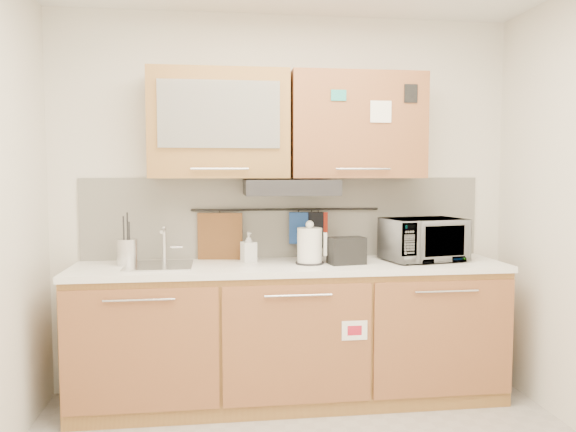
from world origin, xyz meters
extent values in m
plane|color=silver|center=(0.00, 1.50, 1.30)|extent=(3.20, 0.00, 3.20)
cube|color=olive|center=(0.00, 1.20, 0.44)|extent=(2.80, 0.60, 0.88)
cube|color=black|center=(0.00, 1.20, 0.05)|extent=(2.80, 0.54, 0.10)
cube|color=#915A33|center=(-0.93, 0.89, 0.47)|extent=(0.91, 0.02, 0.74)
cylinder|color=silver|center=(-0.93, 0.86, 0.78)|extent=(0.41, 0.01, 0.01)
cube|color=#915A33|center=(0.00, 0.89, 0.47)|extent=(0.91, 0.02, 0.74)
cylinder|color=silver|center=(0.00, 0.86, 0.78)|extent=(0.41, 0.01, 0.01)
cube|color=#915A33|center=(0.93, 0.89, 0.47)|extent=(0.91, 0.02, 0.74)
cylinder|color=silver|center=(0.93, 0.86, 0.78)|extent=(0.41, 0.01, 0.01)
cube|color=white|center=(0.00, 1.19, 0.90)|extent=(2.82, 0.62, 0.04)
cube|color=silver|center=(0.00, 1.49, 1.20)|extent=(2.80, 0.02, 0.56)
cube|color=olive|center=(-0.46, 1.32, 1.83)|extent=(0.90, 0.35, 0.70)
cube|color=silver|center=(-0.46, 1.14, 1.88)|extent=(0.76, 0.02, 0.42)
cube|color=#915A33|center=(0.46, 1.32, 1.83)|extent=(0.90, 0.35, 0.70)
cube|color=white|center=(0.58, 1.14, 1.91)|extent=(0.14, 0.00, 0.14)
cube|color=black|center=(0.00, 1.25, 1.42)|extent=(0.60, 0.46, 0.10)
cube|color=silver|center=(-0.85, 1.20, 0.92)|extent=(0.42, 0.40, 0.03)
cylinder|color=silver|center=(-0.83, 1.36, 1.04)|extent=(0.03, 0.03, 0.24)
cylinder|color=silver|center=(-0.83, 1.28, 1.14)|extent=(0.02, 0.18, 0.02)
cylinder|color=black|center=(0.00, 1.45, 1.26)|extent=(1.30, 0.02, 0.02)
cylinder|color=silver|center=(-1.06, 1.27, 1.01)|extent=(0.15, 0.15, 0.17)
cylinder|color=black|center=(-1.08, 1.28, 1.08)|extent=(0.01, 0.01, 0.32)
cylinder|color=black|center=(-1.04, 1.25, 1.06)|extent=(0.01, 0.01, 0.28)
cylinder|color=black|center=(-1.06, 1.29, 1.09)|extent=(0.01, 0.01, 0.34)
cylinder|color=black|center=(-1.07, 1.25, 1.04)|extent=(0.01, 0.01, 0.25)
cylinder|color=silver|center=(0.12, 1.17, 1.04)|extent=(0.17, 0.17, 0.24)
sphere|color=silver|center=(0.12, 1.17, 1.18)|extent=(0.05, 0.05, 0.05)
cube|color=silver|center=(0.22, 1.16, 1.05)|extent=(0.02, 0.03, 0.15)
cylinder|color=black|center=(0.12, 1.17, 0.93)|extent=(0.18, 0.18, 0.01)
cube|color=black|center=(0.36, 1.13, 1.01)|extent=(0.25, 0.17, 0.18)
cube|color=black|center=(0.32, 1.13, 1.09)|extent=(0.08, 0.11, 0.01)
cube|color=black|center=(0.40, 1.14, 1.09)|extent=(0.08, 0.11, 0.01)
imported|color=#999999|center=(0.91, 1.21, 1.06)|extent=(0.58, 0.45, 0.29)
imported|color=#999999|center=(-0.27, 1.30, 1.02)|extent=(0.11, 0.11, 0.20)
cube|color=brown|center=(-0.46, 1.44, 1.05)|extent=(0.31, 0.07, 0.38)
cube|color=#1F4491|center=(0.09, 1.44, 1.13)|extent=(0.14, 0.07, 0.22)
cube|color=black|center=(0.18, 1.44, 1.11)|extent=(0.16, 0.06, 0.25)
cube|color=#AB2716|center=(0.23, 1.44, 1.16)|extent=(0.13, 0.06, 0.16)
camera|label=1|loc=(-0.49, -2.42, 1.51)|focal=35.00mm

